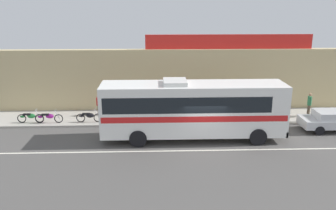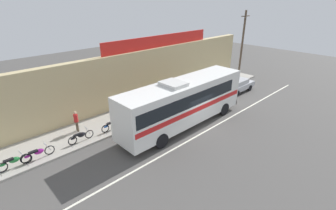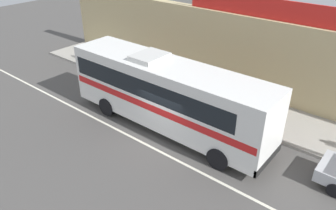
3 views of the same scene
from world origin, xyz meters
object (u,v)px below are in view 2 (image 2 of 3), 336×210
at_px(intercity_bus, 183,101).
at_px(motorcycle_purple, 37,153).
at_px(pedestrian_near_shop, 76,120).
at_px(parked_car, 237,85).
at_px(motorcycle_blue, 80,136).
at_px(utility_pole, 242,46).
at_px(pedestrian_far_left, 214,76).
at_px(pedestrian_by_curb, 163,92).
at_px(motorcycle_black, 13,161).
at_px(motorcycle_orange, 113,124).

relative_size(intercity_bus, motorcycle_purple, 5.79).
bearing_deg(intercity_bus, pedestrian_near_shop, 144.93).
bearing_deg(parked_car, pedestrian_near_shop, 167.88).
xyz_separation_m(intercity_bus, motorcycle_blue, (-6.92, 3.02, -1.50)).
distance_m(utility_pole, pedestrian_far_left, 4.67).
relative_size(intercity_bus, parked_car, 2.66).
distance_m(pedestrian_far_left, pedestrian_by_curb, 7.21).
xyz_separation_m(motorcycle_black, pedestrian_far_left, (20.06, 0.72, 0.60)).
height_order(motorcycle_blue, pedestrian_far_left, pedestrian_far_left).
xyz_separation_m(intercity_bus, motorcycle_black, (-11.00, 3.05, -1.50)).
bearing_deg(pedestrian_far_left, pedestrian_by_curb, 176.49).
distance_m(motorcycle_orange, motorcycle_blue, 2.48).
bearing_deg(pedestrian_far_left, parked_car, -79.79).
xyz_separation_m(motorcycle_blue, pedestrian_by_curb, (8.78, 1.19, 0.56)).
bearing_deg(intercity_bus, motorcycle_black, 164.52).
bearing_deg(motorcycle_black, pedestrian_near_shop, 18.05).
distance_m(motorcycle_purple, motorcycle_blue, 2.78).
bearing_deg(parked_car, pedestrian_far_left, 100.21).
xyz_separation_m(motorcycle_blue, pedestrian_far_left, (15.97, 0.75, 0.60)).
bearing_deg(utility_pole, parked_car, -150.67).
distance_m(motorcycle_blue, pedestrian_by_curb, 8.88).
xyz_separation_m(intercity_bus, pedestrian_by_curb, (1.86, 4.21, -0.94)).
bearing_deg(parked_car, motorcycle_orange, 172.50).
distance_m(utility_pole, motorcycle_black, 23.76).
bearing_deg(parked_car, motorcycle_black, 174.57).
relative_size(utility_pole, motorcycle_black, 4.23).
distance_m(pedestrian_near_shop, pedestrian_far_left, 15.53).
bearing_deg(motorcycle_black, pedestrian_far_left, 2.07).
xyz_separation_m(motorcycle_purple, motorcycle_orange, (5.26, -0.01, 0.00)).
bearing_deg(motorcycle_black, pedestrian_by_curb, 5.17).
height_order(motorcycle_purple, pedestrian_near_shop, pedestrian_near_shop).
distance_m(parked_car, motorcycle_purple, 19.33).
bearing_deg(pedestrian_near_shop, intercity_bus, -35.07).
bearing_deg(pedestrian_near_shop, parked_car, -12.12).
distance_m(motorcycle_orange, pedestrian_near_shop, 2.62).
xyz_separation_m(motorcycle_black, pedestrian_near_shop, (4.55, 1.48, 0.50)).
height_order(parked_car, utility_pole, utility_pole).
distance_m(intercity_bus, pedestrian_by_curb, 4.70).
xyz_separation_m(motorcycle_purple, pedestrian_far_left, (18.76, 0.83, 0.60)).
height_order(parked_car, motorcycle_purple, parked_car).
height_order(motorcycle_blue, pedestrian_by_curb, pedestrian_by_curb).
xyz_separation_m(pedestrian_far_left, pedestrian_by_curb, (-7.19, 0.44, -0.04)).
bearing_deg(motorcycle_orange, intercity_bus, -33.50).
bearing_deg(motorcycle_blue, utility_pole, -0.79).
distance_m(utility_pole, motorcycle_orange, 17.30).
xyz_separation_m(motorcycle_orange, motorcycle_blue, (-2.48, 0.08, 0.00)).
relative_size(motorcycle_orange, pedestrian_near_shop, 1.22).
distance_m(intercity_bus, utility_pole, 12.95).
bearing_deg(utility_pole, motorcycle_black, 179.28).
bearing_deg(motorcycle_blue, intercity_bus, -23.57).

